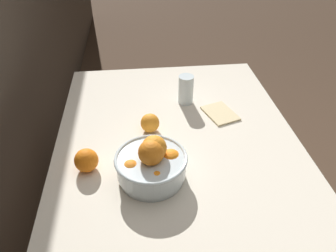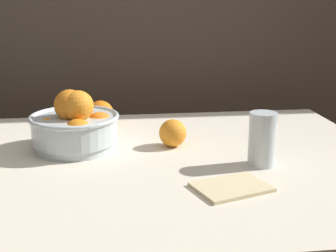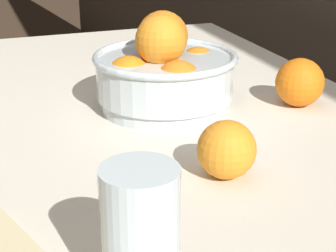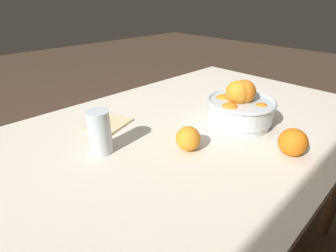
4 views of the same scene
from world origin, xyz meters
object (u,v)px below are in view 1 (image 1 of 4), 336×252
at_px(juice_glass, 186,91).
at_px(orange_loose_near_bowl, 86,160).
at_px(orange_loose_front, 150,123).
at_px(fruit_bowl, 152,164).

distance_m(juice_glass, orange_loose_near_bowl, 0.57).
xyz_separation_m(juice_glass, orange_loose_front, (-0.20, 0.17, -0.02)).
relative_size(juice_glass, orange_loose_front, 1.74).
bearing_deg(orange_loose_near_bowl, juice_glass, -45.72).
xyz_separation_m(fruit_bowl, juice_glass, (0.46, -0.18, -0.00)).
bearing_deg(juice_glass, fruit_bowl, 158.25).
xyz_separation_m(orange_loose_near_bowl, orange_loose_front, (0.20, -0.23, -0.00)).
bearing_deg(juice_glass, orange_loose_near_bowl, 134.28).
xyz_separation_m(fruit_bowl, orange_loose_front, (0.26, -0.01, -0.03)).
bearing_deg(fruit_bowl, juice_glass, -21.75).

